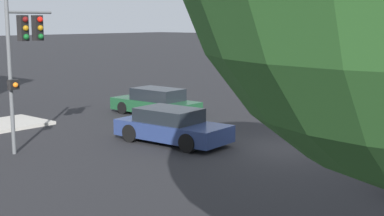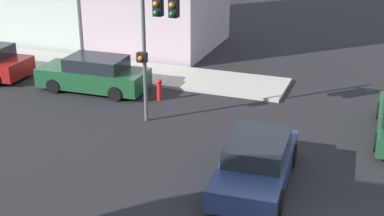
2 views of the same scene
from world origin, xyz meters
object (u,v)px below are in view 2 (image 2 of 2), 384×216
at_px(traffic_signal, 157,22).
at_px(fire_hydrant, 159,89).
at_px(parked_car_0, 94,74).
at_px(crossing_car_2, 256,162).

distance_m(traffic_signal, fire_hydrant, 4.05).
bearing_deg(parked_car_0, fire_hydrant, 175.65).
bearing_deg(traffic_signal, parked_car_0, -118.94).
relative_size(traffic_signal, fire_hydrant, 5.95).
distance_m(parked_car_0, fire_hydrant, 3.10).
xyz_separation_m(traffic_signal, parked_car_0, (2.31, 4.02, -3.08)).
height_order(traffic_signal, crossing_car_2, traffic_signal).
distance_m(traffic_signal, parked_car_0, 5.57).
xyz_separation_m(traffic_signal, fire_hydrant, (2.17, 0.93, -3.30)).
bearing_deg(fire_hydrant, parked_car_0, 87.25).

